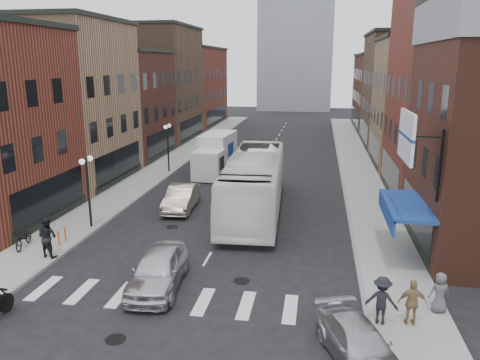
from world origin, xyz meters
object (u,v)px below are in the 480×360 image
(ped_left_solo, at_px, (47,237))
(sedan_left_far, at_px, (181,198))
(streetlamp_far, at_px, (168,139))
(bike_rack, at_px, (62,236))
(box_truck, at_px, (215,154))
(streetlamp_near, at_px, (87,179))
(curb_car, at_px, (359,345))
(billboard_sign, at_px, (409,138))
(ped_right_c, at_px, (440,292))
(parked_bicycle, at_px, (24,238))
(sedan_left_near, at_px, (158,269))
(ped_right_a, at_px, (382,300))
(ped_right_b, at_px, (412,302))
(transit_bus, at_px, (255,182))

(ped_left_solo, bearing_deg, sedan_left_far, -103.30)
(streetlamp_far, height_order, bike_rack, streetlamp_far)
(streetlamp_far, distance_m, box_truck, 4.17)
(bike_rack, xyz_separation_m, sedan_left_far, (4.18, 7.01, 0.21))
(streetlamp_near, xyz_separation_m, curb_car, (13.90, -9.89, -2.31))
(billboard_sign, bearing_deg, streetlamp_near, 167.65)
(ped_left_solo, distance_m, ped_right_c, 17.15)
(streetlamp_far, xyz_separation_m, parked_bicycle, (-1.84, -17.41, -2.28))
(bike_rack, distance_m, sedan_left_far, 8.16)
(sedan_left_near, bearing_deg, streetlamp_far, 101.67)
(curb_car, distance_m, ped_right_a, 2.43)
(sedan_left_far, bearing_deg, ped_right_a, -51.77)
(curb_car, distance_m, ped_right_b, 3.03)
(ped_right_b, bearing_deg, billboard_sign, -93.97)
(sedan_left_near, bearing_deg, billboard_sign, 9.81)
(ped_right_c, bearing_deg, streetlamp_near, -32.06)
(streetlamp_far, xyz_separation_m, ped_right_a, (14.80, -21.67, -1.89))
(billboard_sign, bearing_deg, streetlamp_far, 132.41)
(box_truck, relative_size, curb_car, 1.81)
(billboard_sign, distance_m, transit_bus, 11.83)
(transit_bus, height_order, ped_right_b, transit_bus)
(billboard_sign, height_order, transit_bus, billboard_sign)
(streetlamp_far, xyz_separation_m, sedan_left_near, (6.09, -20.14, -2.10))
(sedan_left_far, relative_size, curb_car, 1.11)
(transit_bus, bearing_deg, ped_right_a, -66.20)
(billboard_sign, height_order, bike_rack, billboard_sign)
(parked_bicycle, distance_m, ped_left_solo, 2.08)
(transit_bus, bearing_deg, ped_left_solo, -136.61)
(transit_bus, height_order, ped_right_a, transit_bus)
(box_truck, xyz_separation_m, sedan_left_near, (2.16, -20.68, -0.79))
(streetlamp_near, bearing_deg, bike_rack, -94.24)
(streetlamp_far, distance_m, bike_rack, 16.87)
(sedan_left_far, distance_m, parked_bicycle, 9.67)
(billboard_sign, height_order, ped_right_b, billboard_sign)
(sedan_left_far, relative_size, ped_right_a, 2.66)
(transit_bus, height_order, ped_right_c, transit_bus)
(billboard_sign, bearing_deg, box_truck, 123.77)
(billboard_sign, bearing_deg, parked_bicycle, 179.71)
(ped_right_a, bearing_deg, curb_car, 81.37)
(transit_bus, bearing_deg, box_truck, 112.71)
(bike_rack, xyz_separation_m, parked_bicycle, (-1.64, -0.71, 0.09))
(sedan_left_near, relative_size, sedan_left_far, 1.03)
(sedan_left_near, distance_m, ped_right_c, 10.92)
(parked_bicycle, distance_m, ped_right_b, 18.18)
(sedan_left_near, bearing_deg, curb_car, -30.78)
(bike_rack, relative_size, sedan_left_far, 0.17)
(streetlamp_far, distance_m, ped_right_b, 26.86)
(sedan_left_far, distance_m, curb_car, 17.33)
(billboard_sign, height_order, ped_right_c, billboard_sign)
(ped_right_a, bearing_deg, bike_rack, -4.92)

